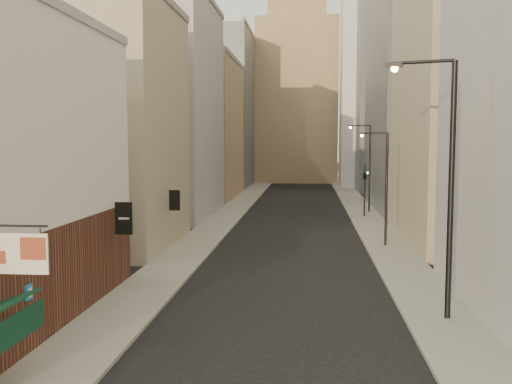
{
  "coord_description": "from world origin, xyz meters",
  "views": [
    {
      "loc": [
        1.15,
        -11.31,
        7.13
      ],
      "look_at": [
        -1.46,
        17.06,
        4.59
      ],
      "focal_mm": 40.0,
      "sensor_mm": 36.0,
      "label": 1
    }
  ],
  "objects_px": {
    "streetlamp_mid": "(384,182)",
    "streetlamp_far": "(367,163)",
    "white_tower": "(368,66)",
    "traffic_light_right": "(365,178)",
    "clock_tower": "(297,82)",
    "streetlamp_near": "(444,174)"
  },
  "relations": [
    {
      "from": "streetlamp_mid",
      "to": "streetlamp_far",
      "type": "height_order",
      "value": "streetlamp_far"
    },
    {
      "from": "streetlamp_near",
      "to": "traffic_light_right",
      "type": "xyz_separation_m",
      "value": [
        -0.04,
        30.86,
        -2.11
      ]
    },
    {
      "from": "clock_tower",
      "to": "streetlamp_mid",
      "type": "xyz_separation_m",
      "value": [
        7.18,
        -64.62,
        -13.21
      ]
    },
    {
      "from": "white_tower",
      "to": "streetlamp_near",
      "type": "bearing_deg",
      "value": -93.07
    },
    {
      "from": "traffic_light_right",
      "to": "streetlamp_mid",
      "type": "bearing_deg",
      "value": 74.25
    },
    {
      "from": "clock_tower",
      "to": "streetlamp_near",
      "type": "height_order",
      "value": "clock_tower"
    },
    {
      "from": "streetlamp_near",
      "to": "streetlamp_mid",
      "type": "xyz_separation_m",
      "value": [
        -0.26,
        15.94,
        -1.45
      ]
    },
    {
      "from": "streetlamp_near",
      "to": "traffic_light_right",
      "type": "relative_size",
      "value": 2.06
    },
    {
      "from": "clock_tower",
      "to": "streetlamp_near",
      "type": "xyz_separation_m",
      "value": [
        7.44,
        -80.56,
        -11.76
      ]
    },
    {
      "from": "white_tower",
      "to": "streetlamp_far",
      "type": "bearing_deg",
      "value": -95.4
    },
    {
      "from": "white_tower",
      "to": "streetlamp_mid",
      "type": "bearing_deg",
      "value": -94.32
    },
    {
      "from": "streetlamp_near",
      "to": "streetlamp_mid",
      "type": "relative_size",
      "value": 1.33
    },
    {
      "from": "streetlamp_far",
      "to": "traffic_light_right",
      "type": "relative_size",
      "value": 1.75
    },
    {
      "from": "clock_tower",
      "to": "traffic_light_right",
      "type": "bearing_deg",
      "value": -81.54
    },
    {
      "from": "clock_tower",
      "to": "streetlamp_near",
      "type": "bearing_deg",
      "value": -84.73
    },
    {
      "from": "white_tower",
      "to": "streetlamp_far",
      "type": "relative_size",
      "value": 4.75
    },
    {
      "from": "streetlamp_near",
      "to": "streetlamp_far",
      "type": "relative_size",
      "value": 1.18
    },
    {
      "from": "clock_tower",
      "to": "streetlamp_far",
      "type": "bearing_deg",
      "value": -80.2
    },
    {
      "from": "clock_tower",
      "to": "traffic_light_right",
      "type": "distance_m",
      "value": 52.12
    },
    {
      "from": "streetlamp_mid",
      "to": "traffic_light_right",
      "type": "xyz_separation_m",
      "value": [
        0.22,
        14.92,
        -0.65
      ]
    },
    {
      "from": "white_tower",
      "to": "streetlamp_far",
      "type": "height_order",
      "value": "white_tower"
    },
    {
      "from": "white_tower",
      "to": "streetlamp_mid",
      "type": "distance_m",
      "value": 52.7
    }
  ]
}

